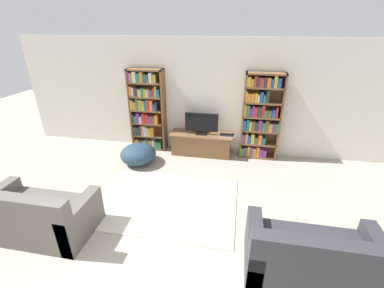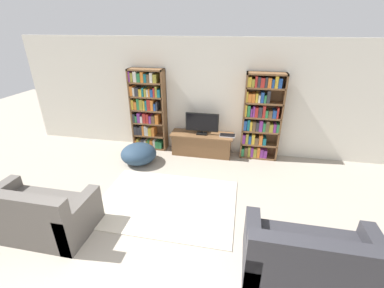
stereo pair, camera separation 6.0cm
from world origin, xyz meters
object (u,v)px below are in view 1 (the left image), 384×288
object	(u,v)px
bookshelf_left	(147,110)
couch_right_sofa	(314,260)
television	(201,123)
laptop	(227,135)
bookshelf_right	(260,117)
beanbag_ottoman	(138,154)
couch_left_sectional	(36,216)
tv_stand	(201,144)

from	to	relation	value
bookshelf_left	couch_right_sofa	distance (m)	4.53
television	couch_right_sofa	distance (m)	3.58
bookshelf_left	laptop	xyz separation A→B (m)	(1.93, -0.13, -0.44)
bookshelf_right	television	distance (m)	1.30
couch_right_sofa	bookshelf_left	bearing A→B (deg)	134.95
couch_right_sofa	beanbag_ottoman	xyz separation A→B (m)	(-3.13, 2.34, -0.07)
bookshelf_right	couch_left_sectional	xyz separation A→B (m)	(-3.25, -3.10, -0.68)
tv_stand	beanbag_ottoman	distance (m)	1.48
laptop	couch_right_sofa	world-z (taller)	couch_right_sofa
bookshelf_left	beanbag_ottoman	distance (m)	1.12
couch_left_sectional	beanbag_ottoman	xyz separation A→B (m)	(0.67, 2.27, -0.07)
tv_stand	beanbag_ottoman	bearing A→B (deg)	-151.42
television	couch_left_sectional	distance (m)	3.60
bookshelf_right	couch_right_sofa	size ratio (longest dim) A/B	1.22
laptop	couch_left_sectional	bearing A→B (deg)	-130.77
laptop	beanbag_ottoman	bearing A→B (deg)	-159.69
couch_right_sofa	television	bearing A→B (deg)	121.00
couch_left_sectional	tv_stand	bearing A→B (deg)	56.50
bookshelf_left	television	world-z (taller)	bookshelf_left
couch_right_sofa	bookshelf_right	bearing A→B (deg)	99.78
tv_stand	bookshelf_right	bearing A→B (deg)	5.22
bookshelf_left	tv_stand	xyz separation A→B (m)	(1.34, -0.12, -0.71)
bookshelf_left	bookshelf_right	world-z (taller)	same
tv_stand	couch_right_sofa	bearing A→B (deg)	-59.12
couch_right_sofa	tv_stand	bearing A→B (deg)	120.88
laptop	tv_stand	bearing A→B (deg)	179.11
couch_left_sectional	beanbag_ottoman	bearing A→B (deg)	73.53
tv_stand	couch_right_sofa	xyz separation A→B (m)	(1.83, -3.05, 0.03)
bookshelf_right	tv_stand	xyz separation A→B (m)	(-1.28, -0.12, -0.70)
bookshelf_right	couch_right_sofa	xyz separation A→B (m)	(0.55, -3.17, -0.67)
bookshelf_right	couch_right_sofa	bearing A→B (deg)	-80.22
television	beanbag_ottoman	xyz separation A→B (m)	(-1.30, -0.69, -0.56)
bookshelf_left	couch_right_sofa	xyz separation A→B (m)	(3.16, -3.17, -0.68)
television	couch_right_sofa	bearing A→B (deg)	-59.00
couch_left_sectional	bookshelf_left	bearing A→B (deg)	78.43
television	couch_left_sectional	size ratio (longest dim) A/B	0.48
bookshelf_right	tv_stand	bearing A→B (deg)	-174.78
tv_stand	television	size ratio (longest dim) A/B	1.91
couch_right_sofa	beanbag_ottoman	size ratio (longest dim) A/B	2.03
television	bookshelf_right	bearing A→B (deg)	5.89
couch_left_sectional	couch_right_sofa	size ratio (longest dim) A/B	1.01
television	laptop	xyz separation A→B (m)	(0.59, 0.01, -0.26)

